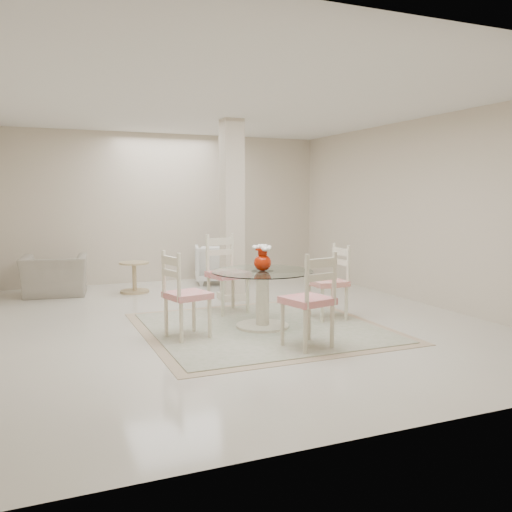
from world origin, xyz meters
name	(u,v)px	position (x,y,z in m)	size (l,w,h in m)	color
ground	(231,320)	(0.00, 0.00, 0.00)	(7.00, 7.00, 0.00)	silver
room_shell	(230,173)	(0.00, 0.00, 1.86)	(6.02, 7.02, 2.71)	beige
column	(232,211)	(0.50, 1.30, 1.35)	(0.30, 0.30, 2.70)	beige
area_rug	(262,328)	(0.21, -0.54, 0.01)	(2.80, 2.80, 0.02)	tan
dining_table	(262,299)	(0.21, -0.54, 0.35)	(1.20, 1.20, 0.69)	#F1E4C6
red_vase	(263,258)	(0.21, -0.54, 0.85)	(0.24, 0.23, 0.31)	#AF1D05
dining_chair_east	(332,276)	(1.22, -0.44, 0.56)	(0.43, 0.42, 1.06)	#EEE6C4
dining_chair_north	(225,267)	(0.10, 0.48, 0.61)	(0.54, 0.54, 1.17)	beige
dining_chair_west	(182,288)	(-0.81, -0.65, 0.57)	(0.52, 0.52, 1.08)	#F7ECCB
dining_chair_south	(312,293)	(0.32, -1.55, 0.59)	(0.53, 0.53, 1.12)	beige
recliner_taupe	(55,276)	(-1.98, 2.70, 0.32)	(0.98, 0.85, 0.63)	gray
armchair_white	(216,264)	(0.78, 2.89, 0.35)	(0.74, 0.77, 0.70)	white
side_table	(134,278)	(-0.77, 2.47, 0.23)	(0.48, 0.48, 0.50)	tan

